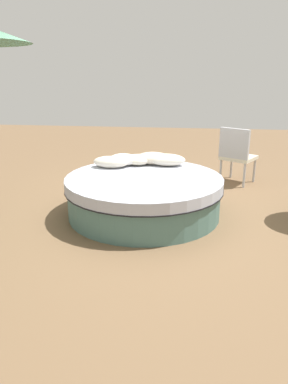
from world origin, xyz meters
name	(u,v)px	position (x,y,z in m)	size (l,w,h in m)	color
ground_plane	(144,214)	(0.00, 0.00, 0.00)	(16.00, 16.00, 0.00)	brown
round_bed	(144,195)	(0.00, 0.00, 0.27)	(2.13, 2.13, 0.54)	#4C726B
throw_pillow_0	(167,160)	(-0.26, -0.66, 0.62)	(0.55, 0.31, 0.18)	silver
throw_pillow_1	(153,158)	(-0.05, -0.73, 0.63)	(0.52, 0.37, 0.18)	beige
throw_pillow_2	(138,160)	(0.17, -0.67, 0.61)	(0.40, 0.38, 0.15)	beige
throw_pillow_3	(124,159)	(0.38, -0.60, 0.62)	(0.44, 0.31, 0.17)	white
throw_pillow_4	(111,162)	(0.54, -0.44, 0.62)	(0.52, 0.29, 0.17)	silver
patio_chair	(236,152)	(-1.39, -1.62, 0.56)	(0.70, 0.70, 0.98)	#B7B7BC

